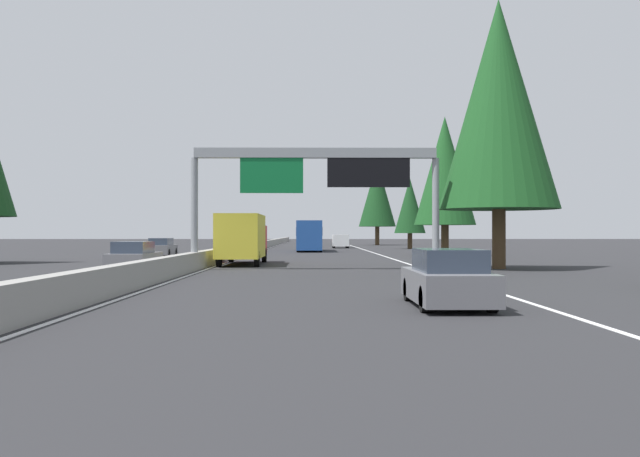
% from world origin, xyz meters
% --- Properties ---
extents(ground_plane, '(320.00, 320.00, 0.00)m').
position_xyz_m(ground_plane, '(60.00, 0.00, 0.00)').
color(ground_plane, '#262628').
extents(median_barrier, '(180.00, 0.56, 0.90)m').
position_xyz_m(median_barrier, '(80.00, 0.30, 0.45)').
color(median_barrier, gray).
rests_on(median_barrier, ground).
extents(shoulder_stripe_right, '(160.00, 0.16, 0.01)m').
position_xyz_m(shoulder_stripe_right, '(70.00, -11.52, 0.01)').
color(shoulder_stripe_right, silver).
rests_on(shoulder_stripe_right, ground).
extents(shoulder_stripe_median, '(160.00, 0.16, 0.01)m').
position_xyz_m(shoulder_stripe_median, '(70.00, -0.25, 0.01)').
color(shoulder_stripe_median, silver).
rests_on(shoulder_stripe_median, ground).
extents(sign_gantry_overhead, '(0.50, 12.68, 6.21)m').
position_xyz_m(sign_gantry_overhead, '(33.72, -6.04, 4.94)').
color(sign_gantry_overhead, gray).
rests_on(sign_gantry_overhead, ground).
extents(sedan_near_right, '(4.40, 1.80, 1.47)m').
position_xyz_m(sedan_near_right, '(16.02, -9.16, 0.68)').
color(sedan_near_right, slate).
rests_on(sedan_near_right, ground).
extents(box_truck_near_center, '(8.50, 2.40, 2.95)m').
position_xyz_m(box_truck_near_center, '(39.74, -1.57, 1.61)').
color(box_truck_near_center, gold).
rests_on(box_truck_near_center, ground).
extents(bus_far_right, '(11.50, 2.55, 3.10)m').
position_xyz_m(bus_far_right, '(70.46, -5.41, 1.72)').
color(bus_far_right, '#1E4793').
rests_on(bus_far_right, ground).
extents(sedan_mid_left, '(4.40, 1.80, 1.47)m').
position_xyz_m(sedan_mid_left, '(87.76, -5.27, 0.68)').
color(sedan_mid_left, black).
rests_on(sedan_mid_left, ground).
extents(minivan_distant_b, '(5.00, 1.95, 1.69)m').
position_xyz_m(minivan_distant_b, '(85.94, -9.24, 0.95)').
color(minivan_distant_b, white).
rests_on(minivan_distant_b, ground).
extents(sedan_far_left, '(4.40, 1.80, 1.47)m').
position_xyz_m(sedan_far_left, '(125.10, -5.45, 0.68)').
color(sedan_far_left, black).
rests_on(sedan_far_left, ground).
extents(oncoming_near, '(4.40, 1.80, 1.47)m').
position_xyz_m(oncoming_near, '(32.12, 2.93, 0.68)').
color(oncoming_near, slate).
rests_on(oncoming_near, ground).
extents(oncoming_far, '(4.40, 1.80, 1.47)m').
position_xyz_m(oncoming_far, '(54.91, 6.55, 0.68)').
color(oncoming_far, slate).
rests_on(oncoming_far, ground).
extents(conifer_right_near, '(6.26, 6.26, 14.23)m').
position_xyz_m(conifer_right_near, '(34.74, -15.52, 8.66)').
color(conifer_right_near, '#4C3823').
rests_on(conifer_right_near, ground).
extents(conifer_right_mid, '(5.11, 5.11, 11.61)m').
position_xyz_m(conifer_right_mid, '(56.02, -16.75, 7.06)').
color(conifer_right_mid, '#4C3823').
rests_on(conifer_right_mid, ground).
extents(conifer_right_far, '(3.73, 3.73, 8.49)m').
position_xyz_m(conifer_right_far, '(81.08, -17.35, 5.15)').
color(conifer_right_far, '#4C3823').
rests_on(conifer_right_far, ground).
extents(conifer_right_distant, '(5.82, 5.82, 13.23)m').
position_xyz_m(conifer_right_distant, '(107.29, -15.89, 8.04)').
color(conifer_right_distant, '#4C3823').
rests_on(conifer_right_distant, ground).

